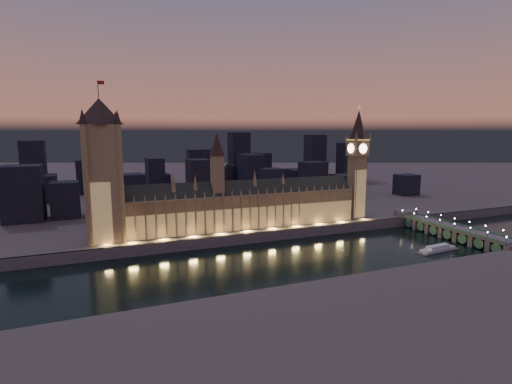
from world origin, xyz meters
name	(u,v)px	position (x,y,z in m)	size (l,w,h in m)	color
ground_plane	(279,258)	(0.00, 0.00, 0.00)	(2000.00, 2000.00, 0.00)	black
north_bank	(161,175)	(0.00, 520.00, 4.00)	(2000.00, 960.00, 8.00)	#534943
embankment_wall	(257,238)	(0.00, 41.00, 4.00)	(2000.00, 2.50, 8.00)	#494852
palace_of_westminster	(240,206)	(-6.18, 61.74, 26.37)	(202.00, 22.59, 78.00)	#886F56
victoria_tower	(102,163)	(-110.00, 61.92, 64.19)	(31.68, 31.68, 113.57)	#886F56
elizabeth_tower	(358,154)	(108.00, 61.92, 65.97)	(18.00, 18.00, 104.16)	#886F56
westminster_bridge	(447,230)	(151.99, -3.46, 5.99)	(17.19, 113.00, 15.90)	#494852
river_boat	(438,249)	(114.12, -30.20, 1.56)	(37.73, 12.14, 4.50)	#494852
city_backdrop	(223,175)	(38.26, 247.57, 30.96)	(477.58, 215.63, 76.99)	black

